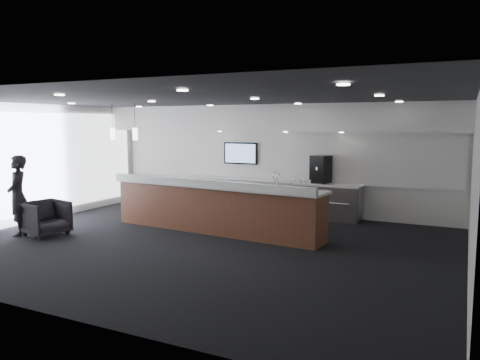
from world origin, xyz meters
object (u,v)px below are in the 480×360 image
at_px(coffee_machine, 321,169).
at_px(lounge_guest, 18,195).
at_px(service_counter, 215,207).
at_px(armchair, 46,218).

xyz_separation_m(coffee_machine, lounge_guest, (-5.56, -4.77, -0.41)).
bearing_deg(lounge_guest, coffee_machine, 91.29).
relative_size(service_counter, lounge_guest, 2.99).
xyz_separation_m(armchair, lounge_guest, (-0.57, -0.24, 0.51)).
relative_size(coffee_machine, armchair, 0.84).
distance_m(armchair, lounge_guest, 0.80).
xyz_separation_m(service_counter, lounge_guest, (-3.80, -2.22, 0.33)).
bearing_deg(armchair, lounge_guest, 125.13).
bearing_deg(service_counter, coffee_machine, 60.15).
bearing_deg(lounge_guest, armchair, 73.90).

